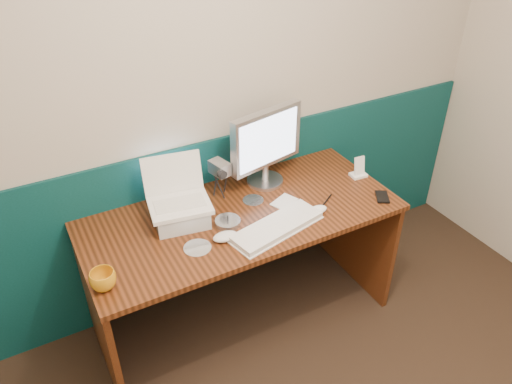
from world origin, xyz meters
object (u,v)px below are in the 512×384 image
mug (103,280)px  desk (243,269)px  keyboard (277,227)px  laptop (178,186)px  monitor (265,147)px  camcorder (220,179)px

mug → desk: bearing=14.4°
desk → keyboard: bearing=-65.5°
laptop → monitor: 0.56m
desk → monitor: 0.68m
keyboard → mug: mug is taller
desk → monitor: size_ratio=3.62×
desk → camcorder: (-0.02, 0.20, 0.47)m
keyboard → mug: bearing=167.4°
laptop → mug: 0.55m
keyboard → laptop: bearing=131.7°
laptop → mug: size_ratio=2.66×
monitor → desk: bearing=-152.9°
mug → camcorder: bearing=28.8°
keyboard → camcorder: size_ratio=2.41×
desk → laptop: bearing=164.4°
desk → mug: (-0.74, -0.19, 0.42)m
desk → mug: mug is taller
laptop → monitor: (0.54, 0.12, 0.01)m
monitor → camcorder: bearing=167.8°
camcorder → mug: bearing=-165.1°
monitor → camcorder: size_ratio=2.25×
laptop → keyboard: laptop is taller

